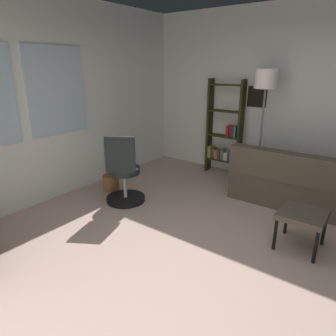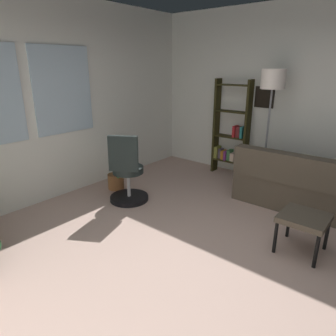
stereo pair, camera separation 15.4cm
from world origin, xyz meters
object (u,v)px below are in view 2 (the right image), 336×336
at_px(couch, 328,188).
at_px(potted_plant, 117,175).
at_px(floor_lamp, 272,89).
at_px(footstool, 304,220).
at_px(bookshelf, 231,135).
at_px(office_chair, 127,176).

distance_m(couch, potted_plant, 3.06).
bearing_deg(potted_plant, floor_lamp, -48.50).
height_order(couch, potted_plant, couch).
distance_m(footstool, bookshelf, 2.46).
bearing_deg(floor_lamp, couch, -97.12).
distance_m(couch, footstool, 1.31).
bearing_deg(couch, potted_plant, 117.61).
bearing_deg(office_chair, potted_plant, 66.40).
bearing_deg(bookshelf, couch, -102.16).
relative_size(footstool, potted_plant, 0.70).
bearing_deg(floor_lamp, footstool, -144.11).
relative_size(footstool, bookshelf, 0.28).
distance_m(bookshelf, potted_plant, 2.10).
relative_size(couch, floor_lamp, 1.10).
xyz_separation_m(couch, floor_lamp, (0.12, 0.97, 1.27)).
height_order(footstool, potted_plant, potted_plant).
height_order(bookshelf, floor_lamp, floor_lamp).
bearing_deg(office_chair, couch, -54.37).
bearing_deg(footstool, potted_plant, 92.39).
bearing_deg(footstool, floor_lamp, 35.89).
bearing_deg(office_chair, floor_lamp, -36.47).
xyz_separation_m(footstool, potted_plant, (-0.12, 2.77, -0.12)).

